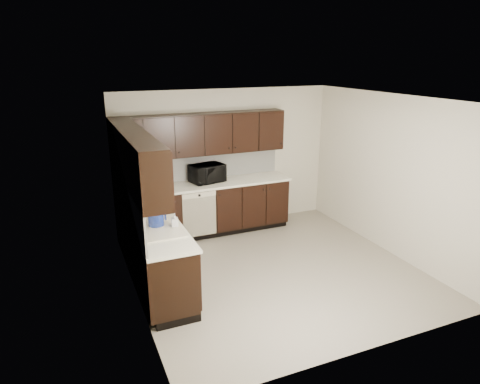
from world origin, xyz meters
name	(u,v)px	position (x,y,z in m)	size (l,w,h in m)	color
floor	(275,270)	(0.00, 0.00, 0.00)	(4.00, 4.00, 0.00)	gray
ceiling	(279,99)	(0.00, 0.00, 2.50)	(4.00, 4.00, 0.00)	white
wall_back	(225,159)	(0.00, 2.00, 1.25)	(4.00, 0.02, 2.50)	beige
wall_left	(132,209)	(-2.00, 0.00, 1.25)	(0.02, 4.00, 2.50)	beige
wall_right	(390,175)	(2.00, 0.00, 1.25)	(0.02, 4.00, 2.50)	beige
wall_front	(371,246)	(0.00, -2.00, 1.25)	(4.00, 0.02, 2.50)	beige
lower_cabinets	(187,228)	(-1.01, 1.11, 0.41)	(3.00, 2.80, 0.90)	black
countertop	(186,198)	(-1.01, 1.11, 0.92)	(3.03, 2.83, 0.04)	white
backsplash	(168,180)	(-1.22, 1.32, 1.18)	(3.00, 2.80, 0.48)	white
upper_cabinets	(176,144)	(-1.10, 1.20, 1.77)	(3.00, 2.80, 0.70)	black
dishwasher	(199,212)	(-0.70, 1.41, 0.55)	(0.58, 0.04, 0.78)	beige
sink	(159,233)	(-1.68, -0.01, 0.88)	(0.54, 0.82, 0.42)	beige
microwave	(207,173)	(-0.43, 1.76, 1.10)	(0.56, 0.38, 0.31)	black
soap_bottle_a	(175,221)	(-1.48, -0.04, 1.03)	(0.08, 0.09, 0.19)	gray
soap_bottle_b	(133,202)	(-1.86, 0.80, 1.07)	(0.10, 0.10, 0.27)	gray
toaster_oven	(156,183)	(-1.34, 1.70, 1.04)	(0.31, 0.23, 0.20)	silver
storage_bin	(143,192)	(-1.63, 1.35, 1.03)	(0.47, 0.35, 0.18)	silver
blue_pitcher	(156,215)	(-1.69, 0.08, 1.09)	(0.20, 0.20, 0.31)	navy
teal_tumbler	(155,194)	(-1.49, 1.09, 1.05)	(0.10, 0.10, 0.23)	#0D8892
paper_towel_roll	(145,190)	(-1.63, 1.13, 1.11)	(0.16, 0.16, 0.34)	white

